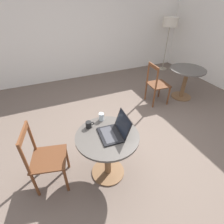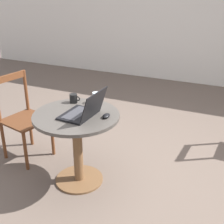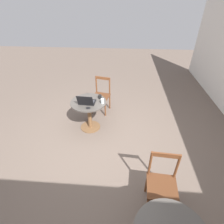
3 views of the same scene
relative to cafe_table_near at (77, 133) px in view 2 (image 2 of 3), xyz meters
The scene contains 8 objects.
ground_plane 0.86m from the cafe_table_near, 26.27° to the left, with size 16.00×16.00×0.00m, color #66564C.
wall_back 3.67m from the cafe_table_near, 80.22° to the left, with size 9.40×0.06×2.70m.
cafe_table_near is the anchor object (origin of this frame).
chair_near_left 0.80m from the cafe_table_near, 166.68° to the left, with size 0.51×0.51×0.93m.
laptop 0.26m from the cafe_table_near, 10.34° to the right, with size 0.36×0.37×0.26m.
mouse 0.35m from the cafe_table_near, 10.33° to the left, with size 0.06×0.10×0.03m.
mug 0.37m from the cafe_table_near, 123.68° to the left, with size 0.11×0.08×0.09m.
drinking_glass 0.41m from the cafe_table_near, 81.99° to the left, with size 0.07×0.07×0.11m.
Camera 2 is at (0.72, -2.53, 1.90)m, focal length 50.00 mm.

